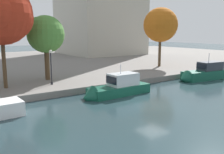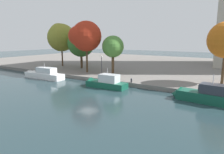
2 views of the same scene
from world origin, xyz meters
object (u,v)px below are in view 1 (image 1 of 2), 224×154
object	(u,v)px
lamp_post	(51,64)
tree_0	(2,14)
mooring_bollard_0	(126,78)
motor_yacht_1	(115,90)
tree_4	(45,33)
tree_1	(161,24)
motor_yacht_2	(205,74)

from	to	relation	value
lamp_post	tree_0	bearing A→B (deg)	170.71
lamp_post	tree_0	world-z (taller)	tree_0
mooring_bollard_0	lamp_post	world-z (taller)	lamp_post
motor_yacht_1	tree_4	xyz separation A→B (m)	(-4.01, 9.14, 5.91)
mooring_bollard_0	tree_4	bearing A→B (deg)	140.65
mooring_bollard_0	tree_1	world-z (taller)	tree_1
tree_0	tree_4	bearing A→B (deg)	24.82
motor_yacht_2	tree_4	world-z (taller)	tree_4
lamp_post	mooring_bollard_0	bearing A→B (deg)	-20.00
motor_yacht_2	lamp_post	bearing A→B (deg)	-10.14
mooring_bollard_0	tree_0	world-z (taller)	tree_0
tree_1	lamp_post	bearing A→B (deg)	-168.99
tree_0	tree_4	xyz separation A→B (m)	(5.35, 2.48, -1.88)
motor_yacht_1	tree_1	distance (m)	20.75
tree_1	tree_4	xyz separation A→B (m)	(-20.62, -0.91, -1.40)
lamp_post	tree_0	distance (m)	7.15
motor_yacht_2	tree_4	xyz separation A→B (m)	(-19.61, 8.82, 5.77)
tree_0	mooring_bollard_0	bearing A→B (deg)	-16.29
motor_yacht_2	lamp_post	world-z (taller)	lamp_post
tree_0	tree_4	distance (m)	6.19
tree_4	motor_yacht_1	bearing A→B (deg)	-66.32
lamp_post	tree_1	distance (m)	22.25
motor_yacht_1	tree_1	bearing A→B (deg)	-150.73
mooring_bollard_0	tree_1	size ratio (longest dim) A/B	0.07
motor_yacht_2	lamp_post	distance (m)	21.18
tree_0	tree_1	size ratio (longest dim) A/B	1.10
motor_yacht_1	tree_4	size ratio (longest dim) A/B	1.01
lamp_post	motor_yacht_1	bearing A→B (deg)	-51.48
tree_0	tree_1	bearing A→B (deg)	7.42
motor_yacht_1	tree_0	world-z (taller)	tree_0
motor_yacht_2	tree_0	xyz separation A→B (m)	(-24.97, 6.35, 7.65)
lamp_post	tree_4	world-z (taller)	tree_4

